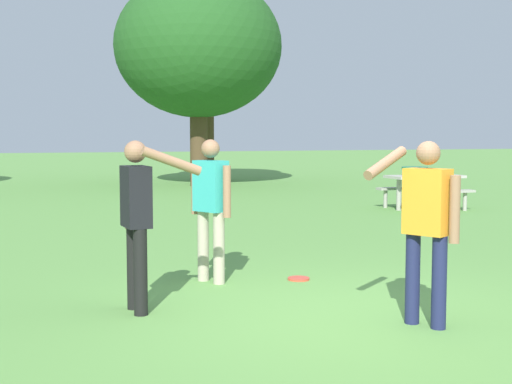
{
  "coord_description": "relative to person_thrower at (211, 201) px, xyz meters",
  "views": [
    {
      "loc": [
        -2.89,
        -5.76,
        1.7
      ],
      "look_at": [
        -0.12,
        2.23,
        1.0
      ],
      "focal_mm": 49.28,
      "sensor_mm": 36.0,
      "label": 1
    }
  ],
  "objects": [
    {
      "name": "tree_broad_center",
      "position": [
        3.64,
        14.57,
        3.55
      ],
      "size": [
        5.39,
        5.39,
        6.81
      ],
      "color": "#4C3823",
      "rests_on": "ground"
    },
    {
      "name": "person_bystander",
      "position": [
        -1.02,
        -1.07,
        0.02
      ],
      "size": [
        0.71,
        0.61,
        1.64
      ],
      "color": "black",
      "rests_on": "ground"
    },
    {
      "name": "ground_plane",
      "position": [
        0.77,
        -1.93,
        -0.94
      ],
      "size": [
        120.0,
        120.0,
        0.0
      ],
      "primitive_type": "plane",
      "color": "#609947"
    },
    {
      "name": "tree_far_right",
      "position": [
        4.52,
        16.89,
        3.57
      ],
      "size": [
        4.5,
        4.5,
        6.46
      ],
      "color": "#4C3823",
      "rests_on": "ground"
    },
    {
      "name": "frisbee",
      "position": [
        1.0,
        -0.21,
        -0.93
      ],
      "size": [
        0.26,
        0.26,
        0.03
      ],
      "primitive_type": "cylinder",
      "color": "#E04733",
      "rests_on": "ground"
    },
    {
      "name": "person_thrower",
      "position": [
        0.0,
        0.0,
        0.0
      ],
      "size": [
        0.37,
        0.55,
        1.64
      ],
      "color": "#B7AD93",
      "rests_on": "ground"
    },
    {
      "name": "picnic_table_near",
      "position": [
        6.64,
        5.96,
        -0.38
      ],
      "size": [
        1.72,
        1.44,
        0.77
      ],
      "color": "#B2ADA3",
      "rests_on": "ground"
    },
    {
      "name": "trash_can_beside_table",
      "position": [
        6.46,
        6.09,
        -0.46
      ],
      "size": [
        0.59,
        0.59,
        0.96
      ],
      "color": "#1E663D",
      "rests_on": "ground"
    },
    {
      "name": "person_catcher",
      "position": [
        1.29,
        -2.41,
        0.02
      ],
      "size": [
        0.83,
        0.55,
        1.64
      ],
      "color": "#1E234C",
      "rests_on": "ground"
    }
  ]
}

